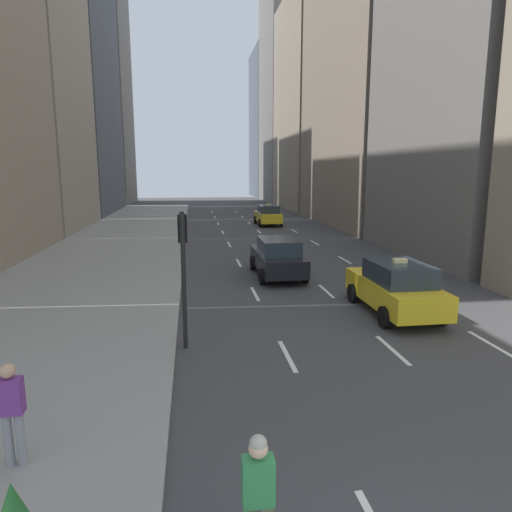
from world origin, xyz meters
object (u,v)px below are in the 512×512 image
Objects in this scene: taxi_second at (396,287)px; traffic_light_pole at (183,258)px; skateboarder at (258,498)px; pedestrian_near_curb at (11,410)px; sedan_black_near at (278,257)px; taxi_lead at (268,215)px.

traffic_light_pole reaches higher than taxi_second.
traffic_light_pole is (-6.75, -1.96, 1.53)m from taxi_second.
skateboarder is at bearing -82.73° from traffic_light_pole.
traffic_light_pole is at bearing 62.90° from pedestrian_near_curb.
sedan_black_near is (-2.80, 5.83, -0.01)m from taxi_second.
taxi_second is at bearing 36.53° from pedestrian_near_curb.
sedan_black_near is (-2.80, -19.39, -0.01)m from taxi_lead.
taxi_second is 0.94× the size of sedan_black_near.
skateboarder is (-3.04, -14.94, 0.09)m from sedan_black_near.
sedan_black_near is 8.87m from traffic_light_pole.
pedestrian_near_curb is at bearing -143.47° from taxi_second.
traffic_light_pole reaches higher than taxi_lead.
taxi_lead is 2.67× the size of pedestrian_near_curb.
pedestrian_near_curb is (-9.25, -6.86, 0.19)m from taxi_second.
taxi_lead is 33.39m from pedestrian_near_curb.
taxi_lead is at bearing 81.78° from sedan_black_near.
traffic_light_pole is (-3.95, -7.79, 1.54)m from sedan_black_near.
taxi_lead is 28.05m from traffic_light_pole.
pedestrian_near_curb is (-6.45, -12.69, 0.19)m from sedan_black_near.
skateboarder is 4.09m from pedestrian_near_curb.
traffic_light_pole is (-0.91, 7.15, 1.45)m from skateboarder.
taxi_second is 2.67× the size of pedestrian_near_curb.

